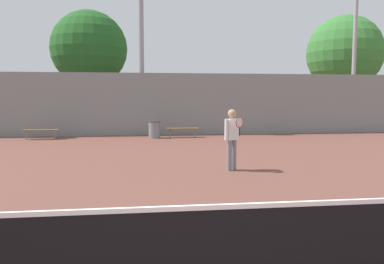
{
  "coord_description": "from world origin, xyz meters",
  "views": [
    {
      "loc": [
        -0.49,
        -3.63,
        2.07
      ],
      "look_at": [
        0.98,
        7.83,
        0.99
      ],
      "focal_mm": 35.0,
      "sensor_mm": 36.0,
      "label": 1
    }
  ],
  "objects": [
    {
      "name": "light_pole_center_back",
      "position": [
        -0.61,
        17.7,
        5.63
      ],
      "size": [
        0.9,
        0.6,
        10.06
      ],
      "color": "#939399",
      "rests_on": "ground_plane"
    },
    {
      "name": "tennis_player",
      "position": [
        1.96,
        6.62,
        0.99
      ],
      "size": [
        0.53,
        0.51,
        1.73
      ],
      "rotation": [
        0.0,
        0.0,
        0.6
      ],
      "color": "slate",
      "rests_on": "ground_plane"
    },
    {
      "name": "bench_courtside_near",
      "position": [
        1.46,
        15.49,
        0.44
      ],
      "size": [
        1.64,
        0.4,
        0.49
      ],
      "color": "brown",
      "rests_on": "ground_plane"
    },
    {
      "name": "tennis_net",
      "position": [
        0.0,
        0.0,
        0.5
      ],
      "size": [
        12.06,
        0.09,
        0.99
      ],
      "color": "#99999E",
      "rests_on": "ground_plane"
    },
    {
      "name": "trash_bin",
      "position": [
        0.01,
        15.39,
        0.43
      ],
      "size": [
        0.6,
        0.6,
        0.86
      ],
      "color": "gray",
      "rests_on": "ground_plane"
    },
    {
      "name": "tree_green_tall",
      "position": [
        14.49,
        23.18,
        5.37
      ],
      "size": [
        5.58,
        5.58,
        8.17
      ],
      "color": "brown",
      "rests_on": "ground_plane"
    },
    {
      "name": "back_fence",
      "position": [
        0.0,
        16.84,
        1.69
      ],
      "size": [
        30.44,
        0.06,
        3.38
      ],
      "color": "gray",
      "rests_on": "ground_plane"
    },
    {
      "name": "light_pole_far_right",
      "position": [
        11.65,
        17.01,
        5.96
      ],
      "size": [
        0.9,
        0.6,
        9.88
      ],
      "color": "#939399",
      "rests_on": "ground_plane"
    },
    {
      "name": "bench_courtside_far",
      "position": [
        -5.55,
        15.49,
        0.44
      ],
      "size": [
        1.7,
        0.4,
        0.49
      ],
      "color": "brown",
      "rests_on": "ground_plane"
    },
    {
      "name": "tree_green_broad",
      "position": [
        -4.16,
        22.93,
        5.35
      ],
      "size": [
        5.14,
        5.14,
        7.94
      ],
      "color": "brown",
      "rests_on": "ground_plane"
    }
  ]
}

